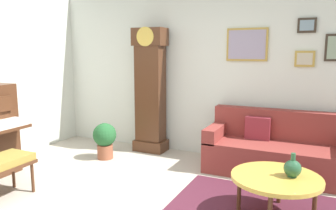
{
  "coord_description": "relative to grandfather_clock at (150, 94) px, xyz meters",
  "views": [
    {
      "loc": [
        1.78,
        -2.61,
        1.65
      ],
      "look_at": [
        -0.07,
        1.35,
        0.94
      ],
      "focal_mm": 35.21,
      "sensor_mm": 36.0,
      "label": 1
    }
  ],
  "objects": [
    {
      "name": "wall_back",
      "position": [
        0.77,
        0.27,
        0.44
      ],
      "size": [
        5.3,
        0.13,
        2.8
      ],
      "color": "silver",
      "rests_on": "ground_plane"
    },
    {
      "name": "grandfather_clock",
      "position": [
        0.0,
        0.0,
        0.0
      ],
      "size": [
        0.52,
        0.34,
        2.03
      ],
      "color": "#4C2B19",
      "rests_on": "ground_plane"
    },
    {
      "name": "couch",
      "position": [
        2.06,
        -0.18,
        -0.65
      ],
      "size": [
        1.9,
        0.8,
        0.84
      ],
      "color": "maroon",
      "rests_on": "ground_plane"
    },
    {
      "name": "coffee_table",
      "position": [
        2.19,
        -1.49,
        -0.56
      ],
      "size": [
        0.88,
        0.88,
        0.44
      ],
      "color": "gold",
      "rests_on": "ground_plane"
    },
    {
      "name": "green_jug",
      "position": [
        2.34,
        -1.44,
        -0.44
      ],
      "size": [
        0.17,
        0.17,
        0.24
      ],
      "color": "#234C33",
      "rests_on": "coffee_table"
    },
    {
      "name": "potted_plant",
      "position": [
        -0.45,
        -0.68,
        -0.64
      ],
      "size": [
        0.36,
        0.36,
        0.56
      ],
      "color": "#935138",
      "rests_on": "ground_plane"
    }
  ]
}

